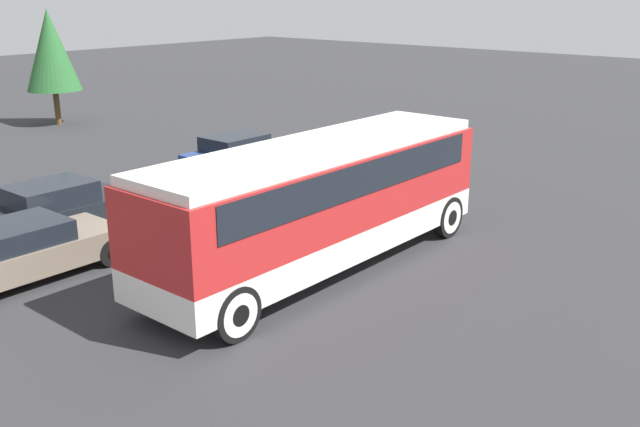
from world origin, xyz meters
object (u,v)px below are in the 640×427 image
Objects in this scene: tour_bus at (323,193)px; parked_car_far at (238,155)px; parked_car_near at (19,251)px; parked_car_mid at (56,208)px.

tour_bus is 9.47m from parked_car_far.
parked_car_far is at bearing 18.01° from parked_car_near.
parked_car_far is at bearing 6.26° from parked_car_mid.
parked_car_far is (9.93, 3.23, 0.04)m from parked_car_near.
tour_bus reaches higher than parked_car_near.
parked_car_far is (7.61, 0.84, 0.03)m from parked_car_mid.
parked_car_near is 1.09× the size of parked_car_mid.
parked_car_mid reaches higher than parked_car_near.
parked_car_mid is (2.32, 2.39, 0.01)m from parked_car_near.
parked_car_near is at bearing -161.99° from parked_car_far.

